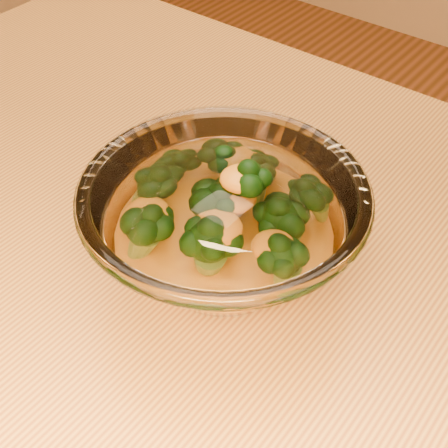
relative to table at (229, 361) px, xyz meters
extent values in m
cube|color=#BB8938|center=(0.00, 0.00, 0.08)|extent=(1.20, 0.80, 0.04)
cylinder|color=brown|center=(-0.54, 0.34, -0.30)|extent=(0.06, 0.06, 0.71)
ellipsoid|color=white|center=(-0.02, 0.02, 0.11)|extent=(0.10, 0.10, 0.02)
torus|color=white|center=(-0.02, 0.02, 0.19)|extent=(0.23, 0.23, 0.01)
ellipsoid|color=orange|center=(-0.02, 0.02, 0.13)|extent=(0.13, 0.13, 0.04)
camera|label=1|loc=(0.21, -0.27, 0.51)|focal=50.00mm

